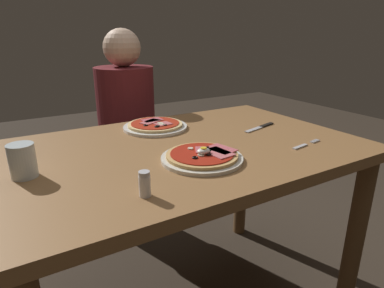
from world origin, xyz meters
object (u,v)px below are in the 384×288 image
Objects in this scene: pizza_across_left at (156,126)px; diner_person at (128,140)px; knife at (261,127)px; dining_table at (185,174)px; pizza_foreground at (202,157)px; water_glass_near at (23,163)px; fork at (305,145)px; salt_shaker at (145,184)px.

diner_person reaches higher than pizza_across_left.
dining_table is at bearing -175.33° from knife.
pizza_foreground is 2.70× the size of water_glass_near.
fork is (0.37, -0.23, 0.12)m from dining_table.
salt_shaker is (0.25, -0.28, -0.01)m from water_glass_near.
water_glass_near is 0.93m from knife.
knife reaches higher than dining_table.
water_glass_near is (-0.53, -0.01, 0.16)m from dining_table.
water_glass_near is at bearing -179.17° from dining_table.
salt_shaker is 0.06× the size of diner_person.
dining_table is at bearing 81.66° from pizza_foreground.
dining_table is 0.45m from fork.
salt_shaker reaches higher than fork.
knife is (0.03, 0.26, 0.00)m from fork.
salt_shaker is at bearing -152.73° from pizza_foreground.
fork is (0.90, -0.22, -0.04)m from water_glass_near.
water_glass_near is at bearing 166.16° from fork.
water_glass_near is (-0.53, -0.26, 0.03)m from pizza_across_left.
pizza_foreground is 0.40m from fork.
pizza_foreground is at bearing -98.34° from dining_table.
water_glass_near is at bearing 163.28° from pizza_foreground.
fork is 0.26m from knife.
pizza_across_left is 0.61m from fork.
pizza_across_left is 0.56m from diner_person.
diner_person reaches higher than knife.
fork is 1.07m from diner_person.
dining_table is at bearing 148.39° from fork.
water_glass_near reaches higher than knife.
dining_table is 1.09× the size of diner_person.
water_glass_near is at bearing 131.42° from salt_shaker.
salt_shaker is 1.13m from diner_person.
fork is at bearing -13.84° from water_glass_near.
pizza_across_left reaches higher than knife.
pizza_foreground reaches higher than fork.
dining_table is at bearing 0.83° from water_glass_near.
pizza_foreground is 0.41m from pizza_across_left.
pizza_across_left is at bearing 151.15° from knife.
water_glass_near reaches higher than fork.
pizza_foreground is at bearing 169.94° from fork.
pizza_across_left is (0.03, 0.41, -0.00)m from pizza_foreground.
dining_table is at bearing 85.99° from diner_person.
dining_table is at bearing -90.55° from pizza_across_left.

